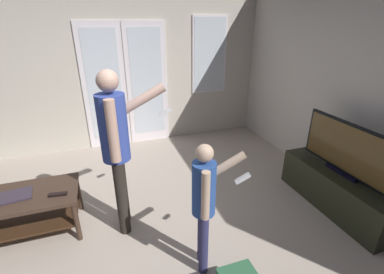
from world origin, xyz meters
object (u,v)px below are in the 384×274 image
at_px(flat_screen_tv, 348,149).
at_px(person_adult, 117,141).
at_px(tv_stand, 338,190).
at_px(tv_remote_black, 58,194).
at_px(coffee_table, 21,207).
at_px(person_child, 205,199).
at_px(laptop_closed, 13,196).

relative_size(flat_screen_tv, person_adult, 0.69).
relative_size(tv_stand, tv_remote_black, 8.38).
height_order(coffee_table, person_adult, person_adult).
bearing_deg(tv_remote_black, person_adult, -0.53).
bearing_deg(person_child, flat_screen_tv, 8.70).
height_order(coffee_table, tv_remote_black, tv_remote_black).
bearing_deg(tv_stand, tv_remote_black, 169.20).
xyz_separation_m(tv_stand, tv_remote_black, (-3.02, 0.58, 0.26)).
bearing_deg(tv_stand, laptop_closed, 168.68).
xyz_separation_m(tv_stand, laptop_closed, (-3.43, 0.69, 0.26)).
relative_size(laptop_closed, tv_remote_black, 1.97).
distance_m(person_adult, person_child, 1.01).
xyz_separation_m(coffee_table, person_child, (1.59, -0.97, 0.38)).
xyz_separation_m(coffee_table, laptop_closed, (-0.04, -0.01, 0.14)).
relative_size(flat_screen_tv, person_child, 0.96).
distance_m(tv_stand, person_child, 1.89).
bearing_deg(tv_stand, person_adult, 168.44).
height_order(person_adult, tv_remote_black, person_adult).
height_order(flat_screen_tv, laptop_closed, flat_screen_tv).
bearing_deg(person_adult, coffee_table, 168.42).
height_order(flat_screen_tv, tv_remote_black, flat_screen_tv).
distance_m(coffee_table, laptop_closed, 0.14).
bearing_deg(laptop_closed, person_adult, -17.86).
bearing_deg(tv_stand, coffee_table, 168.43).
height_order(coffee_table, flat_screen_tv, flat_screen_tv).
relative_size(flat_screen_tv, laptop_closed, 3.49).
xyz_separation_m(coffee_table, person_adult, (0.99, -0.20, 0.66)).
xyz_separation_m(laptop_closed, tv_remote_black, (0.41, -0.11, 0.00)).
relative_size(person_adult, laptop_closed, 5.02).
bearing_deg(person_adult, person_child, -51.73).
bearing_deg(laptop_closed, coffee_table, 4.19).
height_order(tv_stand, tv_remote_black, tv_remote_black).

